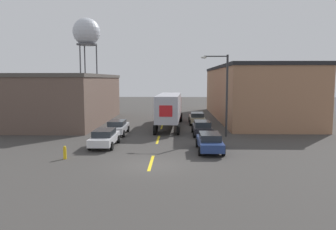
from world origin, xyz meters
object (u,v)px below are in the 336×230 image
semi_truck (170,107)px  street_lamp (224,89)px  parked_car_right_far (197,118)px  parked_car_left_far (117,127)px  parked_car_right_near (210,142)px  water_tower (87,33)px  fire_hydrant (65,153)px  parked_car_right_mid (202,128)px  parked_car_left_near (105,137)px

semi_truck → street_lamp: street_lamp is taller
parked_car_right_far → parked_car_left_far: (-8.41, -7.84, 0.00)m
parked_car_right_near → water_tower: (-21.95, 47.02, 14.67)m
water_tower → parked_car_right_far: bearing=-55.3°
parked_car_left_far → water_tower: (-13.53, 39.58, 14.67)m
semi_truck → fire_hydrant: semi_truck is taller
parked_car_right_mid → parked_car_left_near: bearing=-146.2°
parked_car_left_far → parked_car_left_near: bearing=-90.0°
parked_car_right_far → water_tower: size_ratio=0.26×
parked_car_right_far → fire_hydrant: 20.68m
semi_truck → street_lamp: 8.50m
semi_truck → street_lamp: size_ratio=1.71×
semi_truck → parked_car_right_near: bearing=-73.3°
water_tower → parked_car_right_mid: bearing=-61.1°
parked_car_left_near → street_lamp: bearing=25.4°
parked_car_right_mid → water_tower: size_ratio=0.26×
parked_car_right_mid → street_lamp: 4.30m
parked_car_right_far → parked_car_left_far: same height
parked_car_left_near → street_lamp: street_lamp is taller
water_tower → street_lamp: (23.88, -40.49, -10.90)m
parked_car_left_far → fire_hydrant: parked_car_left_far is taller
parked_car_right_mid → fire_hydrant: size_ratio=5.17×
parked_car_right_far → parked_car_right_mid: size_ratio=1.00×
semi_truck → parked_car_right_near: size_ratio=2.79×
parked_car_right_near → water_tower: size_ratio=0.26×
parked_car_right_far → parked_car_left_far: bearing=-137.0°
parked_car_left_far → street_lamp: 11.06m
street_lamp → fire_hydrant: street_lamp is taller
parked_car_right_far → parked_car_right_mid: 8.05m
parked_car_right_far → water_tower: bearing=124.7°
semi_truck → water_tower: size_ratio=0.71×
parked_car_right_mid → street_lamp: bearing=-19.9°
street_lamp → parked_car_right_far: bearing=102.5°
parked_car_right_far → water_tower: 41.28m
parked_car_left_near → water_tower: bearing=106.6°
parked_car_left_far → street_lamp: (10.35, -0.91, 3.78)m
parked_car_right_mid → fire_hydrant: 14.26m
semi_truck → parked_car_left_far: size_ratio=2.79×
fire_hydrant → parked_car_left_near: bearing=67.0°
parked_car_right_near → fire_hydrant: (-10.23, -2.69, -0.30)m
street_lamp → water_tower: bearing=120.5°
parked_car_right_near → parked_car_right_far: (0.00, 15.28, 0.00)m
parked_car_left_far → parked_car_right_mid: bearing=-1.4°
water_tower → fire_hydrant: water_tower is taller
parked_car_left_far → street_lamp: bearing=-5.0°
parked_car_right_near → water_tower: water_tower is taller
semi_truck → street_lamp: (5.21, -6.32, 2.27)m
parked_car_right_near → parked_car_left_far: same height
water_tower → semi_truck: bearing=-61.3°
parked_car_left_near → water_tower: water_tower is taller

